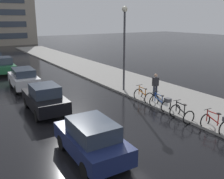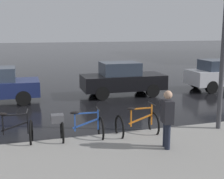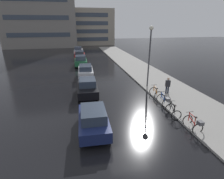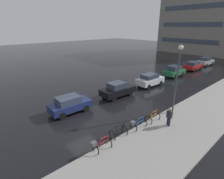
{
  "view_description": "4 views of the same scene",
  "coord_description": "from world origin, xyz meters",
  "px_view_note": "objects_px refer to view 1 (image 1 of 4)",
  "views": [
    {
      "loc": [
        -6.14,
        -7.64,
        5.22
      ],
      "look_at": [
        1.58,
        4.41,
        1.13
      ],
      "focal_mm": 40.0,
      "sensor_mm": 36.0,
      "label": 1
    },
    {
      "loc": [
        12.0,
        0.86,
        3.14
      ],
      "look_at": [
        0.71,
        4.45,
        0.88
      ],
      "focal_mm": 50.0,
      "sensor_mm": 36.0,
      "label": 2
    },
    {
      "loc": [
        -2.94,
        -9.18,
        6.2
      ],
      "look_at": [
        -0.07,
        4.52,
        0.91
      ],
      "focal_mm": 28.0,
      "sensor_mm": 36.0,
      "label": 3
    },
    {
      "loc": [
        11.06,
        -6.61,
        7.5
      ],
      "look_at": [
        -0.63,
        3.78,
        1.71
      ],
      "focal_mm": 28.0,
      "sensor_mm": 36.0,
      "label": 4
    }
  ],
  "objects_px": {
    "bicycle_nearest": "(217,123)",
    "streetlamp": "(124,38)",
    "car_navy": "(92,139)",
    "car_white": "(24,78)",
    "bicycle_second": "(182,113)",
    "car_green": "(3,66)",
    "bicycle_farthest": "(143,96)",
    "bicycle_third": "(162,102)",
    "car_black": "(45,99)",
    "pedestrian": "(155,84)"
  },
  "relations": [
    {
      "from": "bicycle_nearest",
      "to": "streetlamp",
      "type": "bearing_deg",
      "value": 87.94
    },
    {
      "from": "car_navy",
      "to": "car_white",
      "type": "distance_m",
      "value": 11.46
    },
    {
      "from": "car_white",
      "to": "car_navy",
      "type": "bearing_deg",
      "value": -91.49
    },
    {
      "from": "bicycle_second",
      "to": "car_green",
      "type": "height_order",
      "value": "car_green"
    },
    {
      "from": "bicycle_farthest",
      "to": "car_white",
      "type": "xyz_separation_m",
      "value": [
        -5.73,
        7.27,
        0.41
      ]
    },
    {
      "from": "bicycle_nearest",
      "to": "bicycle_second",
      "type": "relative_size",
      "value": 1.13
    },
    {
      "from": "car_navy",
      "to": "car_green",
      "type": "distance_m",
      "value": 17.98
    },
    {
      "from": "car_green",
      "to": "streetlamp",
      "type": "bearing_deg",
      "value": -60.51
    },
    {
      "from": "car_white",
      "to": "car_green",
      "type": "bearing_deg",
      "value": 92.78
    },
    {
      "from": "car_white",
      "to": "car_green",
      "type": "relative_size",
      "value": 1.05
    },
    {
      "from": "bicycle_third",
      "to": "car_navy",
      "type": "height_order",
      "value": "car_navy"
    },
    {
      "from": "bicycle_farthest",
      "to": "bicycle_second",
      "type": "bearing_deg",
      "value": -95.28
    },
    {
      "from": "bicycle_third",
      "to": "car_white",
      "type": "relative_size",
      "value": 0.37
    },
    {
      "from": "car_white",
      "to": "streetlamp",
      "type": "xyz_separation_m",
      "value": [
        6.01,
        -4.67,
        3.08
      ]
    },
    {
      "from": "bicycle_third",
      "to": "car_navy",
      "type": "distance_m",
      "value": 6.4
    },
    {
      "from": "car_navy",
      "to": "bicycle_farthest",
      "type": "bearing_deg",
      "value": 34.81
    },
    {
      "from": "car_navy",
      "to": "car_black",
      "type": "relative_size",
      "value": 0.93
    },
    {
      "from": "car_white",
      "to": "bicycle_second",
      "type": "bearing_deg",
      "value": -63.42
    },
    {
      "from": "bicycle_third",
      "to": "car_green",
      "type": "height_order",
      "value": "car_green"
    },
    {
      "from": "bicycle_second",
      "to": "bicycle_farthest",
      "type": "xyz_separation_m",
      "value": [
        0.33,
        3.53,
        -0.0
      ]
    },
    {
      "from": "bicycle_second",
      "to": "car_white",
      "type": "distance_m",
      "value": 12.08
    },
    {
      "from": "streetlamp",
      "to": "bicycle_second",
      "type": "bearing_deg",
      "value": -95.64
    },
    {
      "from": "bicycle_second",
      "to": "car_navy",
      "type": "distance_m",
      "value": 5.75
    },
    {
      "from": "bicycle_third",
      "to": "pedestrian",
      "type": "xyz_separation_m",
      "value": [
        1.37,
        2.08,
        0.44
      ]
    },
    {
      "from": "bicycle_nearest",
      "to": "bicycle_second",
      "type": "distance_m",
      "value": 1.91
    },
    {
      "from": "bicycle_nearest",
      "to": "car_white",
      "type": "relative_size",
      "value": 0.35
    },
    {
      "from": "bicycle_farthest",
      "to": "car_black",
      "type": "height_order",
      "value": "car_black"
    },
    {
      "from": "bicycle_third",
      "to": "car_green",
      "type": "bearing_deg",
      "value": 110.89
    },
    {
      "from": "car_black",
      "to": "car_green",
      "type": "bearing_deg",
      "value": 90.52
    },
    {
      "from": "pedestrian",
      "to": "streetlamp",
      "type": "relative_size",
      "value": 0.27
    },
    {
      "from": "car_black",
      "to": "car_navy",
      "type": "bearing_deg",
      "value": -90.9
    },
    {
      "from": "car_black",
      "to": "streetlamp",
      "type": "xyz_separation_m",
      "value": [
        6.21,
        0.96,
        3.11
      ]
    },
    {
      "from": "bicycle_nearest",
      "to": "bicycle_second",
      "type": "height_order",
      "value": "bicycle_second"
    },
    {
      "from": "bicycle_farthest",
      "to": "pedestrian",
      "type": "bearing_deg",
      "value": 13.21
    },
    {
      "from": "streetlamp",
      "to": "bicycle_third",
      "type": "bearing_deg",
      "value": -94.98
    },
    {
      "from": "car_navy",
      "to": "pedestrian",
      "type": "xyz_separation_m",
      "value": [
        7.3,
        4.49,
        0.13
      ]
    },
    {
      "from": "car_navy",
      "to": "bicycle_nearest",
      "type": "bearing_deg",
      "value": -11.46
    },
    {
      "from": "car_black",
      "to": "car_green",
      "type": "distance_m",
      "value": 12.15
    },
    {
      "from": "car_white",
      "to": "streetlamp",
      "type": "bearing_deg",
      "value": -37.84
    },
    {
      "from": "bicycle_nearest",
      "to": "car_navy",
      "type": "bearing_deg",
      "value": 168.54
    },
    {
      "from": "bicycle_nearest",
      "to": "pedestrian",
      "type": "relative_size",
      "value": 0.83
    },
    {
      "from": "bicycle_farthest",
      "to": "car_green",
      "type": "xyz_separation_m",
      "value": [
        -6.04,
        13.79,
        0.41
      ]
    },
    {
      "from": "bicycle_third",
      "to": "car_white",
      "type": "height_order",
      "value": "car_white"
    },
    {
      "from": "car_green",
      "to": "streetlamp",
      "type": "xyz_separation_m",
      "value": [
        6.32,
        -11.18,
        3.08
      ]
    },
    {
      "from": "bicycle_third",
      "to": "car_navy",
      "type": "relative_size",
      "value": 0.38
    },
    {
      "from": "bicycle_nearest",
      "to": "bicycle_third",
      "type": "height_order",
      "value": "bicycle_nearest"
    },
    {
      "from": "bicycle_farthest",
      "to": "pedestrian",
      "type": "xyz_separation_m",
      "value": [
        1.27,
        0.3,
        0.52
      ]
    },
    {
      "from": "bicycle_farthest",
      "to": "car_navy",
      "type": "xyz_separation_m",
      "value": [
        -6.03,
        -4.19,
        0.39
      ]
    },
    {
      "from": "streetlamp",
      "to": "car_navy",
      "type": "bearing_deg",
      "value": -132.87
    },
    {
      "from": "bicycle_farthest",
      "to": "streetlamp",
      "type": "height_order",
      "value": "streetlamp"
    }
  ]
}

